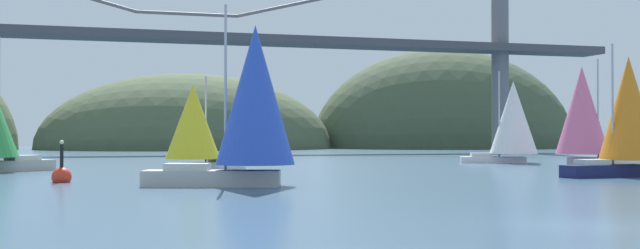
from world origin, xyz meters
The scene contains 10 objects.
ground_plane centered at (0.00, 0.00, 0.00)m, with size 360.00×360.00×0.00m, color #385670.
headland_right centered at (60.00, 135.00, 0.00)m, with size 58.38×44.00×42.49m, color #425138.
headland_center centered at (5.00, 135.00, 0.00)m, with size 57.61×44.00×29.46m, color #4C5B3D.
suspension_bridge centered at (0.00, 95.00, 18.73)m, with size 137.99×6.00×42.35m.
sailboat_orange_sail centered at (19.29, 22.95, 4.10)m, with size 7.04×4.11×8.52m.
sailboat_white_mainsail centered at (25.02, 46.89, 4.19)m, with size 7.91×5.86×8.79m.
sailboat_pink_spinnaker centered at (25.97, 37.04, 4.54)m, with size 6.74×7.36×9.02m.
sailboat_yellow_sail centered at (-6.36, 39.06, 3.47)m, with size 7.15×5.84×7.13m.
sailboat_blue_spinnaker centered at (-5.87, 20.32, 4.38)m, with size 8.40×5.18×9.48m.
channel_buoy centered at (-15.42, 26.87, 0.37)m, with size 1.10×1.10×2.64m.
Camera 1 is at (-14.08, -19.80, 2.66)m, focal length 44.08 mm.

